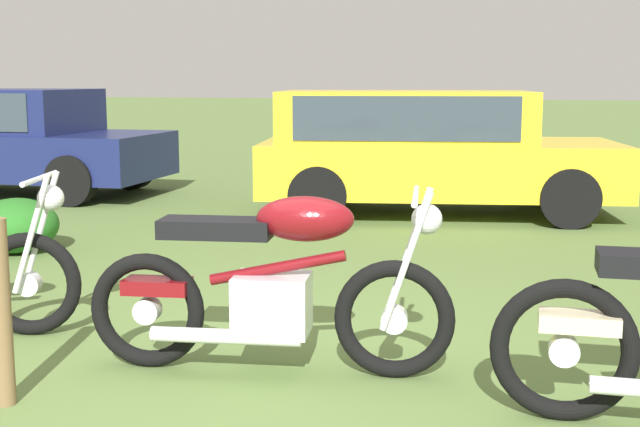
% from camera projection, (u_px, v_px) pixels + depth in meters
% --- Properties ---
extents(ground_plane, '(120.00, 120.00, 0.00)m').
position_uv_depth(ground_plane, '(255.00, 369.00, 4.70)').
color(ground_plane, '#567038').
extents(motorcycle_maroon, '(1.98, 0.73, 1.02)m').
position_uv_depth(motorcycle_maroon, '(273.00, 285.00, 4.56)').
color(motorcycle_maroon, black).
rests_on(motorcycle_maroon, ground).
extents(car_yellow, '(4.36, 2.60, 1.43)m').
position_uv_depth(car_yellow, '(422.00, 143.00, 9.94)').
color(car_yellow, gold).
rests_on(car_yellow, ground).
extents(shrub_low, '(0.76, 0.80, 0.50)m').
position_uv_depth(shrub_low, '(16.00, 226.00, 7.78)').
color(shrub_low, '#23641E').
rests_on(shrub_low, ground).
extents(fence_post_wooden, '(0.10, 0.10, 0.92)m').
position_uv_depth(fence_post_wooden, '(1.00, 313.00, 4.11)').
color(fence_post_wooden, brown).
rests_on(fence_post_wooden, ground).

